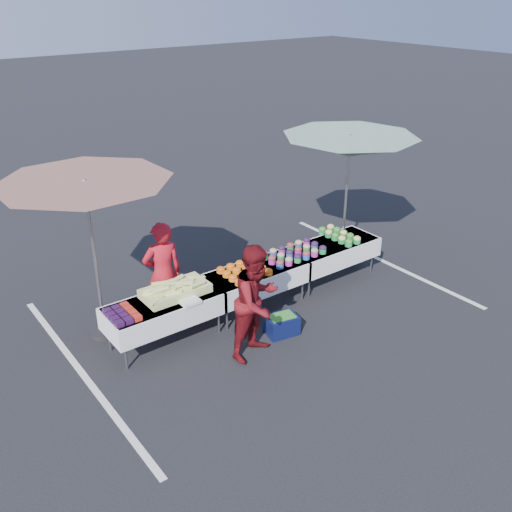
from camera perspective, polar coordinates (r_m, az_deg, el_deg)
ground at (r=10.16m, az=0.00°, el=-5.08°), size 80.00×80.00×0.00m
stripe_left at (r=8.95m, az=-16.98°, el=-11.16°), size 0.10×5.00×0.00m
stripe_right at (r=12.12m, az=12.21°, el=-0.31°), size 0.10×5.00×0.00m
table_left at (r=9.05m, az=-9.20°, el=-5.35°), size 1.86×0.81×0.75m
table_center at (r=9.88m, az=0.00°, el=-2.18°), size 1.86×0.81×0.75m
table_right at (r=10.93m, az=7.58°, el=0.49°), size 1.86×0.81×0.75m
berry_punnets at (r=8.65m, az=-13.26°, el=-5.73°), size 0.40×0.54×0.08m
corn_pile at (r=9.05m, az=-8.11°, el=-3.40°), size 1.16×0.57×0.26m
plastic_bags at (r=8.85m, az=-6.65°, el=-4.52°), size 0.30×0.25×0.05m
carrot_bowls at (r=9.64m, az=-1.16°, el=-1.48°), size 0.75×0.69×0.11m
potato_cups at (r=10.24m, az=3.81°, el=0.39°), size 1.14×0.58×0.16m
bean_baskets at (r=11.06m, az=8.34°, el=2.10°), size 0.36×0.86×0.15m
vendor at (r=9.45m, az=-9.28°, el=-1.74°), size 0.72×0.54×1.80m
customer at (r=8.51m, az=0.11°, el=-4.59°), size 1.03×0.89×1.82m
umbrella_left at (r=8.71m, az=-16.63°, el=5.88°), size 3.43×3.43×2.65m
umbrella_right at (r=11.05m, az=9.34°, el=10.70°), size 2.98×2.98×2.65m
storage_bin at (r=9.36m, az=2.59°, el=-6.84°), size 0.57×0.46×0.33m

